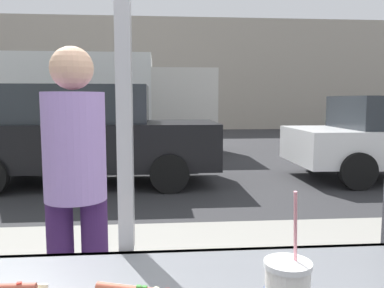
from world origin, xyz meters
TOP-DOWN VIEW (x-y plane):
  - ground_plane at (0.00, 8.00)m, footprint 60.00×60.00m
  - window_wall at (0.00, 0.08)m, footprint 2.76×0.20m
  - building_facade_far at (0.00, 19.31)m, footprint 28.00×1.20m
  - parked_car_black at (-1.18, 5.94)m, footprint 4.60×1.92m
  - box_truck at (-1.82, 10.11)m, footprint 6.80×2.44m
  - pedestrian at (-0.32, 0.81)m, footprint 0.32×0.32m

SIDE VIEW (x-z plane):
  - ground_plane at x=0.00m, z-range 0.00..0.00m
  - parked_car_black at x=-1.18m, z-range 0.01..1.78m
  - pedestrian at x=-0.32m, z-range 0.27..1.90m
  - box_truck at x=-1.82m, z-range 0.16..2.88m
  - window_wall at x=0.00m, z-range 0.36..3.26m
  - building_facade_far at x=0.00m, z-range 0.00..5.59m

